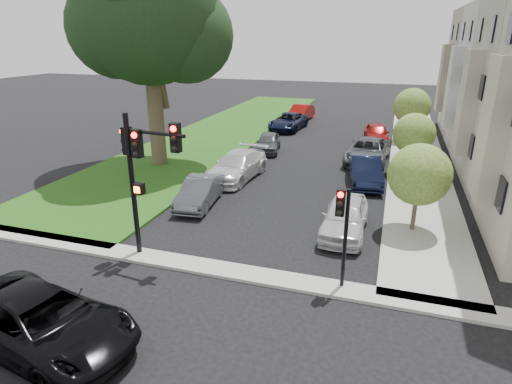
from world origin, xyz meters
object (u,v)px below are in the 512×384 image
(traffic_signal_main, at_px, (141,161))
(car_parked_7, at_px, (268,142))
(traffic_signal_secondary, at_px, (343,221))
(car_parked_8, at_px, (288,121))
(small_tree_b, at_px, (414,134))
(car_parked_3, at_px, (377,133))
(car_parked_0, at_px, (345,217))
(car_parked_5, at_px, (200,192))
(small_tree_a, at_px, (419,175))
(small_tree_c, at_px, (412,107))
(car_parked_6, at_px, (237,166))
(car_parked_9, at_px, (301,113))
(car_cross_near, at_px, (42,321))
(eucalyptus, at_px, (147,12))
(car_parked_1, at_px, (365,171))
(car_parked_2, at_px, (367,151))

(traffic_signal_main, bearing_deg, car_parked_7, 90.42)
(traffic_signal_secondary, distance_m, car_parked_8, 25.62)
(small_tree_b, distance_m, car_parked_3, 8.27)
(car_parked_0, bearing_deg, car_parked_5, 171.27)
(traffic_signal_secondary, height_order, car_parked_7, traffic_signal_secondary)
(small_tree_a, bearing_deg, car_parked_7, 131.23)
(traffic_signal_main, bearing_deg, small_tree_c, 67.07)
(small_tree_b, bearing_deg, car_parked_3, 107.18)
(small_tree_b, height_order, car_parked_0, small_tree_b)
(car_parked_6, bearing_deg, car_parked_7, 95.37)
(traffic_signal_main, distance_m, car_parked_7, 16.67)
(car_parked_3, bearing_deg, car_parked_9, 128.12)
(car_cross_near, height_order, car_parked_8, car_cross_near)
(eucalyptus, bearing_deg, car_parked_0, -27.71)
(eucalyptus, relative_size, car_parked_3, 3.11)
(small_tree_a, xyz_separation_m, traffic_signal_main, (-9.57, -5.33, 1.18))
(eucalyptus, xyz_separation_m, small_tree_c, (15.50, 11.66, -6.43))
(small_tree_a, xyz_separation_m, small_tree_b, (0.00, 8.65, -0.11))
(car_parked_3, relative_size, car_parked_9, 0.93)
(eucalyptus, height_order, car_parked_0, eucalyptus)
(small_tree_c, distance_m, car_parked_3, 3.28)
(small_tree_a, height_order, car_parked_8, small_tree_a)
(car_parked_1, height_order, car_parked_7, car_parked_1)
(traffic_signal_main, height_order, car_parked_1, traffic_signal_main)
(small_tree_c, relative_size, car_parked_1, 0.90)
(car_parked_1, distance_m, car_parked_2, 4.50)
(car_parked_1, bearing_deg, car_parked_2, 83.63)
(small_tree_c, height_order, car_parked_7, small_tree_c)
(car_parked_0, distance_m, car_parked_1, 6.92)
(small_tree_a, relative_size, traffic_signal_secondary, 1.10)
(small_tree_c, height_order, traffic_signal_secondary, small_tree_c)
(car_parked_1, xyz_separation_m, car_parked_5, (-7.49, -5.82, -0.09))
(car_parked_1, distance_m, car_parked_6, 7.32)
(car_parked_8, relative_size, car_parked_9, 1.13)
(car_cross_near, bearing_deg, car_parked_3, -5.12)
(small_tree_a, height_order, car_parked_5, small_tree_a)
(small_tree_b, bearing_deg, car_parked_0, -105.87)
(car_parked_2, distance_m, car_parked_8, 11.45)
(car_parked_2, bearing_deg, car_parked_1, -84.30)
(small_tree_a, height_order, car_parked_9, small_tree_a)
(traffic_signal_main, height_order, car_parked_2, traffic_signal_main)
(car_parked_0, height_order, car_parked_1, car_parked_1)
(traffic_signal_main, xyz_separation_m, car_parked_6, (-0.07, 9.85, -2.96))
(car_parked_7, height_order, car_parked_9, car_parked_9)
(car_cross_near, height_order, car_parked_0, car_cross_near)
(car_cross_near, relative_size, car_parked_6, 1.04)
(small_tree_b, relative_size, car_parked_9, 0.79)
(car_parked_2, bearing_deg, small_tree_a, -72.56)
(eucalyptus, bearing_deg, traffic_signal_secondary, -40.12)
(traffic_signal_main, xyz_separation_m, car_parked_0, (6.82, 4.28, -2.98))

